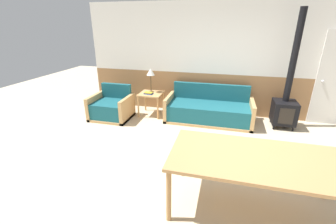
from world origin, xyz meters
TOP-DOWN VIEW (x-y plane):
  - ground_plane at (0.00, 0.00)m, footprint 16.00×16.00m
  - wall_back at (0.00, 2.63)m, footprint 7.20×0.06m
  - couch at (-0.38, 2.03)m, footprint 2.01×0.87m
  - armchair at (-2.70, 1.62)m, footprint 0.93×0.78m
  - side_table at (-1.83, 2.08)m, footprint 0.56×0.56m
  - table_lamp at (-1.86, 2.18)m, footprint 0.20×0.20m
  - book_stack at (-1.86, 1.99)m, footprint 0.22×0.15m
  - dining_table at (0.39, -0.62)m, footprint 2.03×1.00m
  - wood_stove at (1.27, 2.14)m, footprint 0.48×0.52m

SIDE VIEW (x-z plane):
  - ground_plane at x=0.00m, z-range 0.00..0.00m
  - armchair at x=-2.70m, z-range -0.14..0.65m
  - couch at x=-0.38m, z-range -0.16..0.67m
  - side_table at x=-1.83m, z-range 0.19..0.77m
  - book_stack at x=-1.86m, z-range 0.57..0.62m
  - wood_stove at x=1.27m, z-range -0.64..1.86m
  - dining_table at x=0.39m, z-range 0.31..1.06m
  - table_lamp at x=-1.86m, z-range 0.76..1.36m
  - wall_back at x=0.00m, z-range 0.00..2.70m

